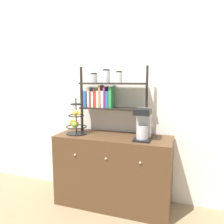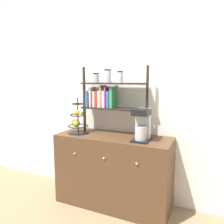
{
  "view_description": "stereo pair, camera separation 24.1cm",
  "coord_description": "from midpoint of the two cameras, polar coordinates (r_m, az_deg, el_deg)",
  "views": [
    {
      "loc": [
        0.75,
        -2.02,
        1.43
      ],
      "look_at": [
        -0.02,
        0.24,
        1.09
      ],
      "focal_mm": 35.0,
      "sensor_mm": 36.0,
      "label": 1
    },
    {
      "loc": [
        0.97,
        -1.94,
        1.43
      ],
      "look_at": [
        -0.02,
        0.24,
        1.09
      ],
      "focal_mm": 35.0,
      "sensor_mm": 36.0,
      "label": 2
    }
  ],
  "objects": [
    {
      "name": "coffee_maker",
      "position": [
        2.29,
        5.19,
        -3.17
      ],
      "size": [
        0.17,
        0.23,
        0.33
      ],
      "color": "black",
      "rests_on": "sideboard"
    },
    {
      "name": "fruit_stand",
      "position": [
        2.58,
        -12.09,
        -2.64
      ],
      "size": [
        0.24,
        0.24,
        0.42
      ],
      "color": "black",
      "rests_on": "sideboard"
    },
    {
      "name": "sideboard",
      "position": [
        2.59,
        -2.41,
        -15.08
      ],
      "size": [
        1.3,
        0.49,
        0.81
      ],
      "color": "#4C331E",
      "rests_on": "ground_plane"
    },
    {
      "name": "wall_back",
      "position": [
        2.65,
        -0.34,
        5.38
      ],
      "size": [
        7.0,
        0.05,
        2.6
      ],
      "primitive_type": "cube",
      "color": "silver",
      "rests_on": "ground_plane"
    },
    {
      "name": "ground_plane",
      "position": [
        2.59,
        -4.43,
        -25.34
      ],
      "size": [
        12.0,
        12.0,
        0.0
      ],
      "primitive_type": "plane",
      "color": "#847051"
    },
    {
      "name": "shelf_hutch",
      "position": [
        2.56,
        -4.52,
        4.55
      ],
      "size": [
        0.82,
        0.2,
        0.78
      ],
      "color": "black",
      "rests_on": "sideboard"
    }
  ]
}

